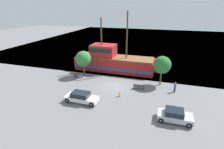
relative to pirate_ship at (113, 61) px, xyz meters
name	(u,v)px	position (x,y,z in m)	size (l,w,h in m)	color
ground_plane	(115,86)	(2.55, -7.57, -1.88)	(160.00, 160.00, 0.00)	slate
water_surface	(146,40)	(2.55, 36.43, -1.88)	(80.00, 80.00, 0.00)	teal
pirate_ship	(113,61)	(0.00, 0.00, 0.00)	(17.39, 4.73, 11.74)	#A31E1E
moored_boat_dockside	(104,52)	(-6.01, 11.00, -1.17)	(6.67, 2.20, 1.91)	maroon
moored_boat_outer	(150,63)	(7.02, 5.71, -1.36)	(7.68, 2.21, 1.43)	navy
parked_car_curb_front	(81,97)	(-0.46, -13.91, -1.15)	(4.62, 1.83, 1.47)	white
parked_car_curb_mid	(175,115)	(11.80, -14.64, -1.15)	(3.92, 1.93, 1.49)	#B7BCC6
fire_hydrant	(120,94)	(4.24, -10.76, -1.47)	(0.42, 0.25, 0.76)	yellow
bench_promenade_east	(78,75)	(-5.11, -5.86, -1.45)	(1.62, 0.45, 0.85)	#4C4742
bench_promenade_west	(139,87)	(6.52, -7.49, -1.45)	(1.71, 0.45, 0.85)	#4C4742
pedestrian_walking_near	(175,87)	(12.00, -6.88, -1.06)	(0.32, 0.32, 1.64)	#232838
tree_row_east	(83,59)	(-4.45, -4.77, 1.47)	(2.91, 2.91, 4.82)	brown
tree_row_mideast	(162,65)	(9.72, -4.68, 1.63)	(2.91, 2.91, 4.98)	brown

